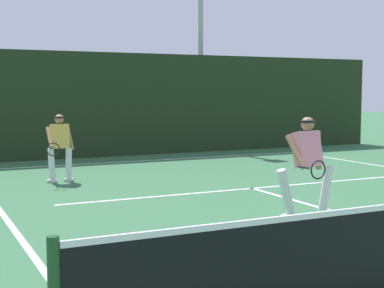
{
  "coord_description": "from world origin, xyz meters",
  "views": [
    {
      "loc": [
        -6.36,
        -3.89,
        2.04
      ],
      "look_at": [
        -1.43,
        6.3,
        1.0
      ],
      "focal_mm": 53.9,
      "sensor_mm": 36.0,
      "label": 1
    }
  ],
  "objects_px": {
    "tennis_ball": "(147,249)",
    "tennis_ball_extra": "(351,233)",
    "player_near": "(307,162)",
    "light_pole": "(201,18)",
    "player_far": "(60,145)"
  },
  "relations": [
    {
      "from": "tennis_ball",
      "to": "tennis_ball_extra",
      "type": "relative_size",
      "value": 1.0
    },
    {
      "from": "player_near",
      "to": "tennis_ball_extra",
      "type": "xyz_separation_m",
      "value": [
        -0.19,
        -1.29,
        -0.86
      ]
    },
    {
      "from": "tennis_ball_extra",
      "to": "light_pole",
      "type": "height_order",
      "value": "light_pole"
    },
    {
      "from": "player_far",
      "to": "player_near",
      "type": "bearing_deg",
      "value": 118.14
    },
    {
      "from": "player_near",
      "to": "tennis_ball",
      "type": "distance_m",
      "value": 3.29
    },
    {
      "from": "player_near",
      "to": "light_pole",
      "type": "relative_size",
      "value": 0.22
    },
    {
      "from": "tennis_ball",
      "to": "tennis_ball_extra",
      "type": "bearing_deg",
      "value": -10.05
    },
    {
      "from": "player_far",
      "to": "tennis_ball",
      "type": "bearing_deg",
      "value": 87.8
    },
    {
      "from": "player_far",
      "to": "tennis_ball",
      "type": "distance_m",
      "value": 6.17
    },
    {
      "from": "player_near",
      "to": "tennis_ball_extra",
      "type": "relative_size",
      "value": 24.74
    },
    {
      "from": "light_pole",
      "to": "tennis_ball",
      "type": "bearing_deg",
      "value": -119.58
    },
    {
      "from": "tennis_ball",
      "to": "tennis_ball_extra",
      "type": "height_order",
      "value": "same"
    },
    {
      "from": "player_near",
      "to": "player_far",
      "type": "relative_size",
      "value": 1.07
    },
    {
      "from": "player_far",
      "to": "tennis_ball_extra",
      "type": "xyz_separation_m",
      "value": [
        2.59,
        -6.62,
        -0.8
      ]
    },
    {
      "from": "tennis_ball",
      "to": "tennis_ball_extra",
      "type": "distance_m",
      "value": 2.93
    }
  ]
}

